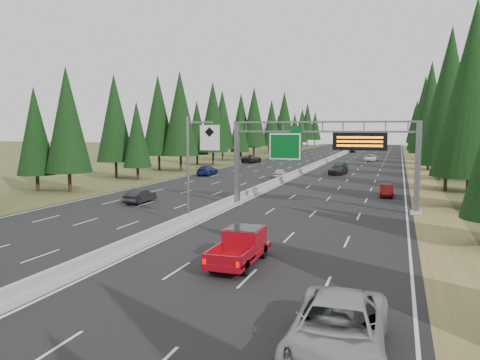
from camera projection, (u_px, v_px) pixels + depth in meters
name	position (u px, v px, depth m)	size (l,w,h in m)	color
road	(315.00, 167.00, 86.63)	(32.00, 260.00, 0.08)	black
shoulder_right	(417.00, 170.00, 80.93)	(3.60, 260.00, 0.06)	olive
shoulder_left	(225.00, 165.00, 92.33)	(3.60, 260.00, 0.06)	#3E4620
median_barrier	(315.00, 165.00, 86.59)	(0.70, 260.00, 0.85)	#9C9C96
sign_gantry	(329.00, 151.00, 40.75)	(16.75, 0.98, 7.80)	slate
hov_sign_pole	(195.00, 163.00, 34.15)	(2.80, 0.50, 8.00)	slate
tree_row_right	(442.00, 118.00, 83.15)	(11.66, 240.58, 18.79)	black
tree_row_left	(198.00, 120.00, 89.60)	(11.70, 244.12, 18.64)	black
silver_minivan	(338.00, 330.00, 14.60)	(2.98, 6.47, 1.80)	#A2A2A6
red_pickup	(242.00, 244.00, 25.03)	(1.99, 5.56, 1.81)	black
car_ahead_green	(341.00, 166.00, 79.08)	(1.94, 4.83, 1.65)	#155E2E
car_ahead_dkred	(387.00, 190.00, 49.27)	(1.34, 3.86, 1.27)	#620E0E
car_ahead_dkgrey	(338.00, 169.00, 72.90)	(2.24, 5.51, 1.60)	black
car_ahead_white	(371.00, 158.00, 101.75)	(2.44, 5.29, 1.47)	white
car_ahead_far	(352.00, 150.00, 139.08)	(1.63, 4.05, 1.38)	black
car_onc_near	(140.00, 196.00, 45.12)	(1.40, 4.01, 1.32)	black
car_onc_blue	(207.00, 170.00, 71.73)	(2.09, 5.15, 1.50)	navy
car_onc_white	(280.00, 173.00, 67.77)	(1.59, 3.94, 1.34)	#BCBCBC
car_onc_far	(252.00, 159.00, 97.79)	(2.69, 5.82, 1.62)	black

